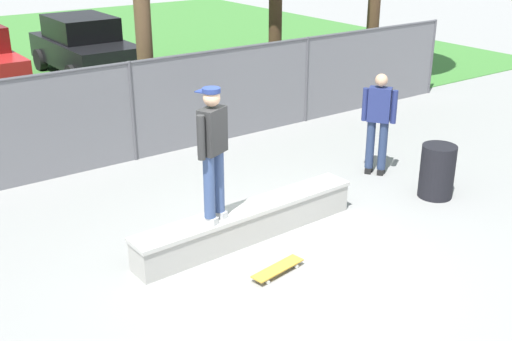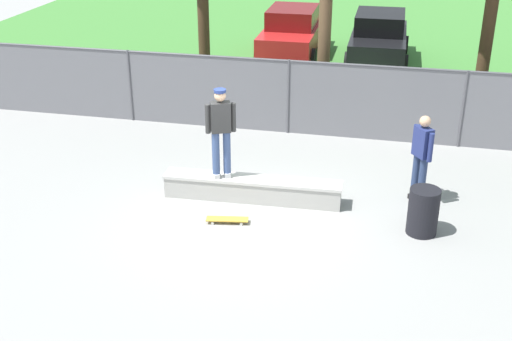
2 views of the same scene
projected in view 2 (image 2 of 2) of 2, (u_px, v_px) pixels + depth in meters
ground_plane at (245, 219)px, 12.70m from camera, size 80.00×80.00×0.00m
grass_strip at (334, 37)px, 25.90m from camera, size 28.66×20.00×0.02m
concrete_ledge at (252, 189)px, 13.33m from camera, size 3.61×0.62×0.48m
skateboarder at (221, 129)px, 12.84m from camera, size 0.56×0.39×1.84m
skateboard at (227, 219)px, 12.54m from camera, size 0.82×0.33×0.09m
chainlink_fence at (288, 94)px, 16.35m from camera, size 16.73×0.07×1.89m
car_red at (292, 32)px, 23.15m from camera, size 2.05×4.22×1.66m
car_black at (379, 38)px, 22.41m from camera, size 2.05×4.22×1.66m
bystander at (421, 155)px, 12.97m from camera, size 0.43×0.51×1.82m
trash_bin at (423, 211)px, 12.05m from camera, size 0.56×0.56×0.88m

